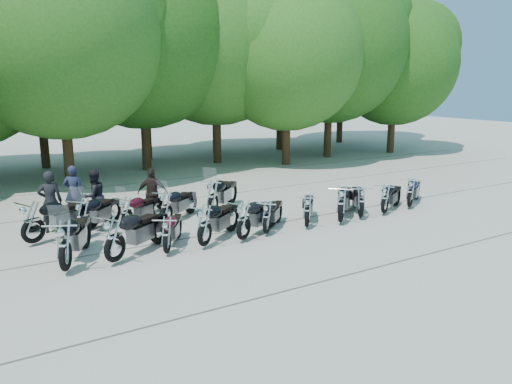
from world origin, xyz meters
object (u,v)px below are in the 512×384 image
motorcycle_3 (205,224)px  motorcycle_7 (341,203)px  rider_0 (50,202)px  rider_3 (74,192)px  motorcycle_8 (361,201)px  motorcycle_2 (167,234)px  motorcycle_14 (166,206)px  motorcycle_6 (307,210)px  motorcycle_4 (244,219)px  motorcycle_1 (114,237)px  motorcycle_13 (126,212)px  rider_2 (153,193)px  motorcycle_5 (267,216)px  motorcycle_15 (213,196)px  motorcycle_12 (83,216)px  motorcycle_11 (32,221)px  motorcycle_9 (385,198)px  motorcycle_10 (410,192)px  rider_1 (94,196)px  motorcycle_0 (64,244)px

motorcycle_3 → motorcycle_7: size_ratio=0.98×
rider_0 → rider_3: 1.58m
motorcycle_8 → rider_0: 9.61m
motorcycle_2 → motorcycle_14: size_ratio=0.93×
motorcycle_2 → motorcycle_6: motorcycle_6 is taller
motorcycle_4 → motorcycle_1: bearing=59.2°
motorcycle_13 → rider_3: (-1.00, 2.35, 0.29)m
motorcycle_1 → motorcycle_3: size_ratio=1.06×
rider_2 → rider_3: bearing=-6.7°
rider_3 → motorcycle_14: bearing=156.8°
rider_2 → motorcycle_13: bearing=64.6°
motorcycle_5 → motorcycle_15: size_ratio=0.81×
motorcycle_7 → motorcycle_13: bearing=22.0°
motorcycle_12 → rider_2: bearing=-111.1°
motorcycle_4 → motorcycle_11: size_ratio=0.94×
motorcycle_7 → rider_3: (-6.99, 5.11, 0.19)m
motorcycle_9 → rider_0: bearing=40.2°
motorcycle_10 → motorcycle_7: bearing=60.9°
motorcycle_10 → rider_2: (-8.16, 3.56, 0.21)m
motorcycle_13 → motorcycle_4: bearing=-170.9°
motorcycle_15 → rider_1: rider_1 is taller
motorcycle_13 → rider_1: 1.62m
motorcycle_2 → rider_3: rider_3 is taller
motorcycle_9 → motorcycle_14: 7.22m
motorcycle_14 → motorcycle_11: bearing=51.4°
motorcycle_11 → rider_2: rider_2 is taller
motorcycle_3 → motorcycle_8: size_ratio=1.09×
motorcycle_12 → motorcycle_14: bearing=-135.1°
motorcycle_7 → motorcycle_15: 4.18m
motorcycle_11 → motorcycle_15: motorcycle_15 is taller
motorcycle_5 → motorcycle_15: (-0.45, 2.61, 0.14)m
motorcycle_0 → rider_3: (1.23, 4.94, 0.16)m
motorcycle_2 → motorcycle_12: (-1.50, 2.58, 0.08)m
motorcycle_7 → motorcycle_10: 3.39m
rider_3 → motorcycle_9: bearing=174.3°
rider_0 → motorcycle_4: bearing=151.5°
motorcycle_15 → motorcycle_3: bearing=107.5°
motorcycle_8 → rider_3: rider_3 is taller
motorcycle_6 → motorcycle_11: bearing=20.9°
motorcycle_14 → motorcycle_1: bearing=99.8°
rider_0 → motorcycle_3: bearing=143.1°
motorcycle_9 → motorcycle_8: bearing=58.3°
motorcycle_6 → motorcycle_15: bearing=-14.6°
motorcycle_12 → rider_3: bearing=-51.3°
motorcycle_0 → motorcycle_9: 10.21m
motorcycle_4 → motorcycle_12: same height
motorcycle_8 → motorcycle_12: size_ratio=0.94×
motorcycle_2 → motorcycle_8: motorcycle_8 is taller
motorcycle_7 → rider_0: 8.80m
motorcycle_3 → motorcycle_12: motorcycle_3 is taller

